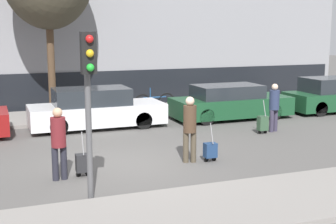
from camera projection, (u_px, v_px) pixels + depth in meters
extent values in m
plane|color=#565451|center=(126.00, 164.00, 12.15)|extent=(80.00, 80.00, 0.00)
cube|color=gray|center=(182.00, 214.00, 8.69)|extent=(28.00, 2.50, 0.12)
cube|color=gray|center=(78.00, 116.00, 18.57)|extent=(28.00, 3.00, 0.12)
cube|color=black|center=(68.00, 91.00, 20.45)|extent=(27.44, 0.06, 1.60)
cube|color=silver|center=(97.00, 114.00, 16.52)|extent=(4.70, 1.77, 0.70)
cube|color=#23282D|center=(91.00, 96.00, 16.34)|extent=(2.58, 1.56, 0.58)
cylinder|color=black|center=(143.00, 120.00, 16.33)|extent=(0.60, 0.18, 0.60)
cylinder|color=black|center=(131.00, 113.00, 17.80)|extent=(0.60, 0.18, 0.60)
cylinder|color=black|center=(59.00, 127.00, 15.31)|extent=(0.60, 0.18, 0.60)
cylinder|color=black|center=(53.00, 118.00, 16.77)|extent=(0.60, 0.18, 0.60)
cube|color=#194728|center=(231.00, 106.00, 18.18)|extent=(4.64, 1.78, 0.70)
cube|color=#23282D|center=(227.00, 91.00, 18.01)|extent=(2.55, 1.56, 0.49)
cylinder|color=black|center=(274.00, 112.00, 17.98)|extent=(0.60, 0.18, 0.60)
cylinder|color=black|center=(252.00, 106.00, 19.45)|extent=(0.60, 0.18, 0.60)
cylinder|color=black|center=(207.00, 117.00, 16.97)|extent=(0.60, 0.18, 0.60)
cylinder|color=black|center=(189.00, 110.00, 18.44)|extent=(0.60, 0.18, 0.60)
cube|color=#194728|center=(332.00, 100.00, 19.81)|extent=(3.99, 1.75, 0.70)
cube|color=#23282D|center=(330.00, 85.00, 19.64)|extent=(2.20, 1.54, 0.60)
cylinder|color=black|center=(320.00, 109.00, 18.68)|extent=(0.60, 0.18, 0.60)
cylinder|color=black|center=(297.00, 103.00, 20.12)|extent=(0.60, 0.18, 0.60)
cylinder|color=#23232D|center=(64.00, 163.00, 10.83)|extent=(0.15, 0.15, 0.79)
cylinder|color=#23232D|center=(55.00, 164.00, 10.74)|extent=(0.15, 0.15, 0.79)
cylinder|color=maroon|center=(58.00, 132.00, 10.65)|extent=(0.34, 0.34, 0.69)
sphere|color=tan|center=(57.00, 113.00, 10.57)|extent=(0.22, 0.22, 0.22)
cube|color=#262628|center=(83.00, 163.00, 11.04)|extent=(0.32, 0.24, 0.42)
cylinder|color=black|center=(78.00, 174.00, 11.05)|extent=(0.12, 0.03, 0.12)
cylinder|color=black|center=(88.00, 173.00, 11.13)|extent=(0.12, 0.03, 0.12)
cylinder|color=gray|center=(83.00, 144.00, 10.89)|extent=(0.02, 0.19, 0.53)
cylinder|color=#4C4233|center=(193.00, 147.00, 12.23)|extent=(0.15, 0.15, 0.81)
cylinder|color=#4C4233|center=(186.00, 147.00, 12.21)|extent=(0.15, 0.15, 0.81)
cylinder|color=#473323|center=(190.00, 119.00, 12.08)|extent=(0.34, 0.34, 0.70)
sphere|color=beige|center=(190.00, 101.00, 12.00)|extent=(0.23, 0.23, 0.23)
cube|color=navy|center=(210.00, 150.00, 12.29)|extent=(0.32, 0.24, 0.38)
cylinder|color=black|center=(206.00, 160.00, 12.29)|extent=(0.12, 0.03, 0.12)
cylinder|color=black|center=(214.00, 159.00, 12.37)|extent=(0.12, 0.03, 0.12)
cylinder|color=gray|center=(212.00, 133.00, 12.14)|extent=(0.02, 0.19, 0.53)
cylinder|color=#383347|center=(272.00, 121.00, 15.84)|extent=(0.15, 0.15, 0.76)
cylinder|color=#383347|center=(275.00, 120.00, 15.96)|extent=(0.15, 0.15, 0.76)
cylinder|color=#283351|center=(274.00, 100.00, 15.77)|extent=(0.34, 0.34, 0.66)
sphere|color=beige|center=(275.00, 87.00, 15.70)|extent=(0.22, 0.22, 0.22)
cube|color=#335138|center=(263.00, 123.00, 15.57)|extent=(0.32, 0.24, 0.48)
cylinder|color=black|center=(259.00, 132.00, 15.58)|extent=(0.12, 0.03, 0.12)
cylinder|color=black|center=(265.00, 132.00, 15.66)|extent=(0.12, 0.03, 0.12)
cylinder|color=gray|center=(264.00, 108.00, 15.41)|extent=(0.02, 0.19, 0.53)
cylinder|color=#515154|center=(88.00, 118.00, 9.29)|extent=(0.12, 0.12, 3.40)
cube|color=black|center=(88.00, 53.00, 8.90)|extent=(0.28, 0.24, 0.80)
sphere|color=red|center=(90.00, 39.00, 8.71)|extent=(0.15, 0.15, 0.15)
sphere|color=gold|center=(90.00, 53.00, 8.76)|extent=(0.15, 0.15, 0.15)
sphere|color=green|center=(90.00, 67.00, 8.80)|extent=(0.15, 0.15, 0.15)
torus|color=black|center=(167.00, 101.00, 19.49)|extent=(0.72, 0.06, 0.72)
torus|color=black|center=(143.00, 103.00, 19.12)|extent=(0.72, 0.06, 0.72)
cylinder|color=navy|center=(155.00, 97.00, 19.27)|extent=(1.00, 0.05, 0.05)
cylinder|color=navy|center=(150.00, 93.00, 19.16)|extent=(0.04, 0.04, 0.40)
cylinder|color=#4C3826|center=(51.00, 67.00, 17.93)|extent=(0.28, 0.28, 3.83)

